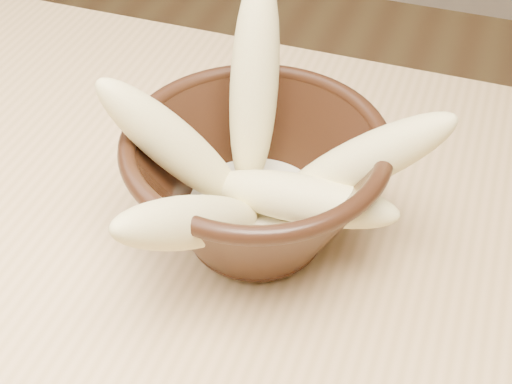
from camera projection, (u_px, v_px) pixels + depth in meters
bowl at (256, 183)px, 0.56m from camera, size 0.21×0.21×0.11m
milk_puddle at (256, 208)px, 0.58m from camera, size 0.12×0.12×0.02m
banana_upright at (254, 85)px, 0.56m from camera, size 0.05×0.10×0.18m
banana_left at (174, 145)px, 0.54m from camera, size 0.13×0.08×0.14m
banana_right at (362, 162)px, 0.54m from camera, size 0.15×0.06×0.13m
banana_across at (302, 199)px, 0.54m from camera, size 0.15×0.04×0.05m
banana_front at (192, 222)px, 0.50m from camera, size 0.09×0.16×0.13m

